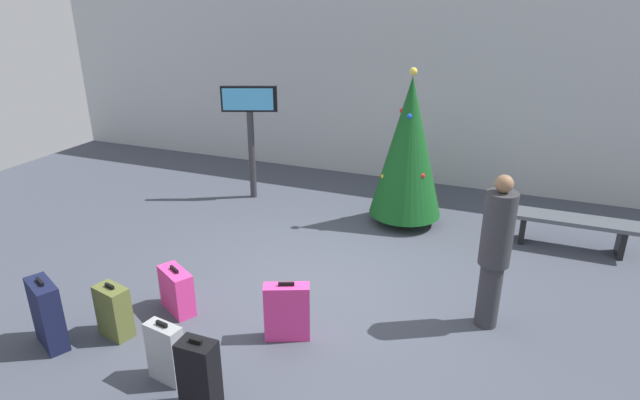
# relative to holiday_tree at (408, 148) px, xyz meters

# --- Properties ---
(ground_plane) EXTENTS (16.00, 16.00, 0.00)m
(ground_plane) POSITION_rel_holiday_tree_xyz_m (-0.59, -2.46, -1.28)
(ground_plane) COLOR #424754
(back_wall) EXTENTS (16.00, 0.20, 3.51)m
(back_wall) POSITION_rel_holiday_tree_xyz_m (-0.59, 2.18, 0.48)
(back_wall) COLOR #B7BCC1
(back_wall) RESTS_ON ground_plane
(holiday_tree) EXTENTS (1.15, 1.15, 2.51)m
(holiday_tree) POSITION_rel_holiday_tree_xyz_m (0.00, 0.00, 0.00)
(holiday_tree) COLOR #4C3319
(holiday_tree) RESTS_ON ground_plane
(flight_info_kiosk) EXTENTS (0.94, 0.43, 2.04)m
(flight_info_kiosk) POSITION_rel_holiday_tree_xyz_m (-2.86, 0.11, 0.16)
(flight_info_kiosk) COLOR #333338
(flight_info_kiosk) RESTS_ON ground_plane
(waiting_bench) EXTENTS (1.77, 0.44, 0.48)m
(waiting_bench) POSITION_rel_holiday_tree_xyz_m (2.49, 0.00, -0.91)
(waiting_bench) COLOR #4C5159
(waiting_bench) RESTS_ON ground_plane
(traveller_0) EXTENTS (0.47, 0.47, 1.80)m
(traveller_0) POSITION_rel_holiday_tree_xyz_m (1.53, -2.45, -0.32)
(traveller_0) COLOR #333338
(traveller_0) RESTS_ON ground_plane
(suitcase_0) EXTENTS (0.39, 0.22, 0.66)m
(suitcase_0) POSITION_rel_holiday_tree_xyz_m (-1.27, -4.56, -0.97)
(suitcase_0) COLOR #9EA0A5
(suitcase_0) RESTS_ON ground_plane
(suitcase_1) EXTENTS (0.53, 0.40, 0.79)m
(suitcase_1) POSITION_rel_holiday_tree_xyz_m (-2.77, -4.57, -0.90)
(suitcase_1) COLOR #141938
(suitcase_1) RESTS_ON ground_plane
(suitcase_2) EXTENTS (0.52, 0.36, 0.69)m
(suitcase_2) POSITION_rel_holiday_tree_xyz_m (-0.47, -3.52, -0.95)
(suitcase_2) COLOR #E5388C
(suitcase_2) RESTS_ON ground_plane
(suitcase_3) EXTENTS (0.34, 0.22, 0.77)m
(suitcase_3) POSITION_rel_holiday_tree_xyz_m (-0.73, -4.78, -0.91)
(suitcase_3) COLOR black
(suitcase_3) RESTS_ON ground_plane
(suitcase_4) EXTENTS (0.42, 0.30, 0.64)m
(suitcase_4) POSITION_rel_holiday_tree_xyz_m (-2.25, -4.18, -0.98)
(suitcase_4) COLOR #59602D
(suitcase_4) RESTS_ON ground_plane
(suitcase_5) EXTENTS (0.55, 0.44, 0.57)m
(suitcase_5) POSITION_rel_holiday_tree_xyz_m (-1.90, -3.53, -1.01)
(suitcase_5) COLOR #E5388C
(suitcase_5) RESTS_ON ground_plane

